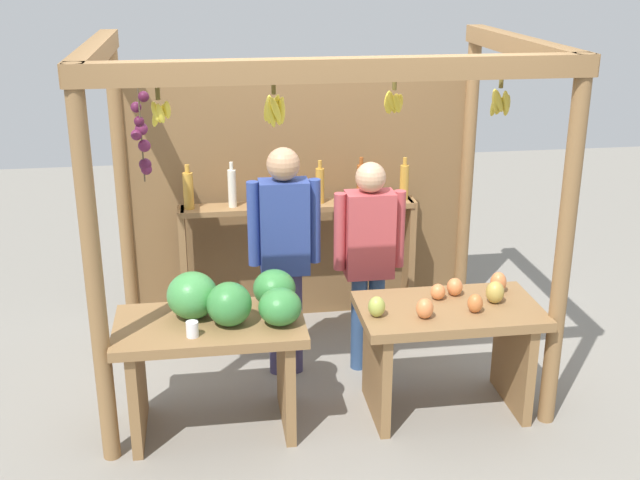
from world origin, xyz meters
TOP-DOWN VIEW (x-y plane):
  - ground_plane at (0.00, 0.00)m, footprint 12.00×12.00m
  - market_stall at (-0.00, 0.38)m, footprint 2.77×1.87m
  - fruit_counter_left at (-0.66, -0.65)m, footprint 1.14×0.67m
  - fruit_counter_right at (0.73, -0.66)m, footprint 1.11×0.64m
  - bottle_shelf_unit at (-0.05, 0.66)m, footprint 1.77×0.22m
  - vendor_man at (-0.22, -0.03)m, footprint 0.48×0.22m
  - vendor_woman at (0.35, -0.05)m, footprint 0.48×0.20m

SIDE VIEW (x-z plane):
  - ground_plane at x=0.00m, z-range 0.00..0.00m
  - fruit_counter_right at x=0.73m, z-range 0.10..0.95m
  - fruit_counter_left at x=-0.66m, z-range 0.16..1.15m
  - bottle_shelf_unit at x=-0.05m, z-range 0.12..1.45m
  - vendor_woman at x=0.35m, z-range 0.14..1.62m
  - vendor_man at x=-0.22m, z-range 0.16..1.75m
  - market_stall at x=0.00m, z-range 0.20..2.45m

